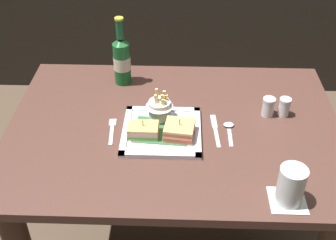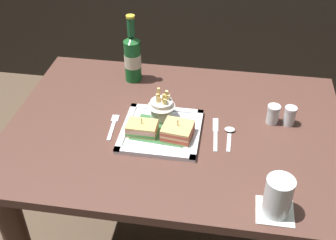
# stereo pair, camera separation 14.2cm
# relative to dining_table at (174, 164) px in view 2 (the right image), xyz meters

# --- Properties ---
(dining_table) EXTENTS (1.12, 0.79, 0.74)m
(dining_table) POSITION_rel_dining_table_xyz_m (0.00, 0.00, 0.00)
(dining_table) COLOR #513129
(dining_table) RESTS_ON ground_plane
(square_plate) EXTENTS (0.25, 0.25, 0.02)m
(square_plate) POSITION_rel_dining_table_xyz_m (-0.04, -0.04, 0.18)
(square_plate) COLOR silver
(square_plate) RESTS_ON dining_table
(sandwich_half_left) EXTENTS (0.10, 0.07, 0.06)m
(sandwich_half_left) POSITION_rel_dining_table_xyz_m (-0.10, -0.06, 0.20)
(sandwich_half_left) COLOR tan
(sandwich_half_left) RESTS_ON square_plate
(sandwich_half_right) EXTENTS (0.10, 0.10, 0.07)m
(sandwich_half_right) POSITION_rel_dining_table_xyz_m (0.02, -0.06, 0.20)
(sandwich_half_right) COLOR tan
(sandwich_half_right) RESTS_ON square_plate
(fries_cup) EXTENTS (0.09, 0.09, 0.12)m
(fries_cup) POSITION_rel_dining_table_xyz_m (-0.05, 0.03, 0.23)
(fries_cup) COLOR silver
(fries_cup) RESTS_ON square_plate
(beer_bottle) EXTENTS (0.06, 0.06, 0.26)m
(beer_bottle) POSITION_rel_dining_table_xyz_m (-0.20, 0.27, 0.27)
(beer_bottle) COLOR #145C26
(beer_bottle) RESTS_ON dining_table
(drink_coaster) EXTENTS (0.10, 0.10, 0.00)m
(drink_coaster) POSITION_rel_dining_table_xyz_m (0.32, -0.32, 0.17)
(drink_coaster) COLOR white
(drink_coaster) RESTS_ON dining_table
(water_glass) EXTENTS (0.07, 0.07, 0.11)m
(water_glass) POSITION_rel_dining_table_xyz_m (0.32, -0.32, 0.22)
(water_glass) COLOR silver
(water_glass) RESTS_ON dining_table
(fork) EXTENTS (0.03, 0.14, 0.00)m
(fork) POSITION_rel_dining_table_xyz_m (-0.21, -0.03, 0.17)
(fork) COLOR silver
(fork) RESTS_ON dining_table
(knife) EXTENTS (0.03, 0.17, 0.00)m
(knife) POSITION_rel_dining_table_xyz_m (0.14, -0.01, 0.17)
(knife) COLOR silver
(knife) RESTS_ON dining_table
(spoon) EXTENTS (0.03, 0.12, 0.01)m
(spoon) POSITION_rel_dining_table_xyz_m (0.18, -0.01, 0.17)
(spoon) COLOR silver
(spoon) RESTS_ON dining_table
(salt_shaker) EXTENTS (0.04, 0.04, 0.07)m
(salt_shaker) POSITION_rel_dining_table_xyz_m (0.32, 0.08, 0.20)
(salt_shaker) COLOR silver
(salt_shaker) RESTS_ON dining_table
(pepper_shaker) EXTENTS (0.04, 0.04, 0.07)m
(pepper_shaker) POSITION_rel_dining_table_xyz_m (0.37, 0.08, 0.20)
(pepper_shaker) COLOR silver
(pepper_shaker) RESTS_ON dining_table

